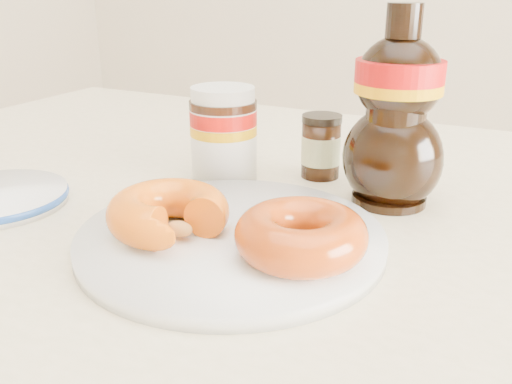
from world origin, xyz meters
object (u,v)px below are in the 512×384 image
at_px(plate, 231,238).
at_px(donut_bitten, 168,212).
at_px(dining_table, 309,283).
at_px(syrup_bottle, 396,108).
at_px(nutella_jar, 224,130).
at_px(dark_jar, 321,147).
at_px(donut_whole, 301,235).

height_order(plate, donut_bitten, donut_bitten).
distance_m(dining_table, donut_bitten, 0.20).
bearing_deg(donut_bitten, syrup_bottle, 42.89).
relative_size(donut_bitten, nutella_jar, 0.98).
relative_size(dining_table, dark_jar, 18.30).
xyz_separation_m(donut_whole, dark_jar, (-0.07, 0.23, 0.00)).
bearing_deg(dark_jar, nutella_jar, -148.77).
relative_size(syrup_bottle, dark_jar, 2.70).
height_order(donut_bitten, dark_jar, dark_jar).
relative_size(nutella_jar, syrup_bottle, 0.54).
distance_m(dining_table, nutella_jar, 0.20).
bearing_deg(donut_whole, dining_table, 107.16).
xyz_separation_m(nutella_jar, dark_jar, (0.10, 0.06, -0.02)).
height_order(plate, syrup_bottle, syrup_bottle).
bearing_deg(dark_jar, syrup_bottle, -25.60).
bearing_deg(syrup_bottle, nutella_jar, -175.94).
bearing_deg(dark_jar, donut_bitten, -102.17).
distance_m(plate, nutella_jar, 0.19).
bearing_deg(nutella_jar, dark_jar, 31.23).
distance_m(donut_whole, dark_jar, 0.24).
height_order(dining_table, donut_whole, donut_whole).
xyz_separation_m(donut_whole, nutella_jar, (-0.17, 0.17, 0.03)).
bearing_deg(dining_table, plate, -109.68).
xyz_separation_m(dining_table, donut_whole, (0.04, -0.12, 0.12)).
height_order(plate, nutella_jar, nutella_jar).
relative_size(plate, nutella_jar, 2.51).
bearing_deg(syrup_bottle, donut_whole, -97.70).
relative_size(dining_table, donut_whole, 12.81).
bearing_deg(plate, dark_jar, 89.12).
xyz_separation_m(plate, nutella_jar, (-0.10, 0.16, 0.05)).
relative_size(donut_whole, dark_jar, 1.43).
height_order(nutella_jar, syrup_bottle, syrup_bottle).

